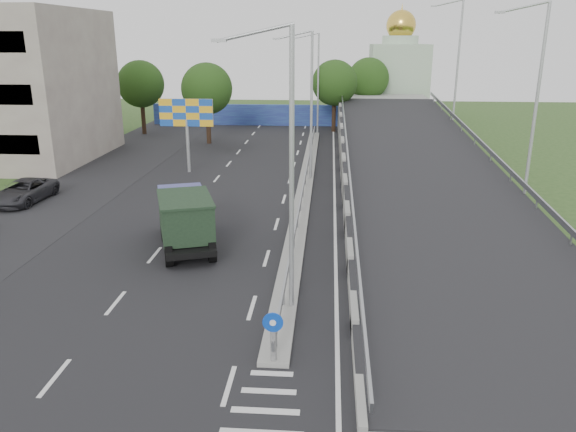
# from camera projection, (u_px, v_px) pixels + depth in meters

# --- Properties ---
(ground) EXTENTS (160.00, 160.00, 0.00)m
(ground) POSITION_uv_depth(u_px,v_px,m) (266.00, 410.00, 15.47)
(ground) COLOR #2D4C1E
(ground) RESTS_ON ground
(road_surface) EXTENTS (26.00, 90.00, 0.04)m
(road_surface) POSITION_uv_depth(u_px,v_px,m) (254.00, 203.00, 34.68)
(road_surface) COLOR black
(road_surface) RESTS_ON ground
(parking_strip) EXTENTS (8.00, 90.00, 0.05)m
(parking_strip) POSITION_uv_depth(u_px,v_px,m) (51.00, 199.00, 35.60)
(parking_strip) COLOR black
(parking_strip) RESTS_ON ground
(median) EXTENTS (1.00, 44.00, 0.20)m
(median) POSITION_uv_depth(u_px,v_px,m) (305.00, 186.00, 38.24)
(median) COLOR gray
(median) RESTS_ON ground
(overpass_ramp) EXTENTS (10.00, 50.00, 3.50)m
(overpass_ramp) POSITION_uv_depth(u_px,v_px,m) (418.00, 164.00, 37.21)
(overpass_ramp) COLOR gray
(overpass_ramp) RESTS_ON ground
(median_guardrail) EXTENTS (0.09, 44.00, 0.71)m
(median_guardrail) POSITION_uv_depth(u_px,v_px,m) (305.00, 177.00, 38.04)
(median_guardrail) COLOR gray
(median_guardrail) RESTS_ON median
(sign_bollard) EXTENTS (0.64, 0.23, 1.67)m
(sign_bollard) POSITION_uv_depth(u_px,v_px,m) (273.00, 337.00, 17.22)
(sign_bollard) COLOR black
(sign_bollard) RESTS_ON median
(lamp_post_near) EXTENTS (2.74, 0.18, 10.08)m
(lamp_post_near) POSITION_uv_depth(u_px,v_px,m) (286.00, 158.00, 19.39)
(lamp_post_near) COLOR #B2B5B7
(lamp_post_near) RESTS_ON median
(lamp_post_mid) EXTENTS (2.74, 0.18, 10.08)m
(lamp_post_mid) POSITION_uv_depth(u_px,v_px,m) (309.00, 98.00, 38.39)
(lamp_post_mid) COLOR #B2B5B7
(lamp_post_mid) RESTS_ON median
(lamp_post_far) EXTENTS (2.74, 0.18, 10.08)m
(lamp_post_far) POSITION_uv_depth(u_px,v_px,m) (316.00, 78.00, 57.39)
(lamp_post_far) COLOR #B2B5B7
(lamp_post_far) RESTS_ON median
(blue_wall) EXTENTS (30.00, 0.50, 2.40)m
(blue_wall) POSITION_uv_depth(u_px,v_px,m) (282.00, 115.00, 64.79)
(blue_wall) COLOR navy
(blue_wall) RESTS_ON ground
(church) EXTENTS (7.00, 7.00, 13.80)m
(church) POSITION_uv_depth(u_px,v_px,m) (398.00, 75.00, 70.15)
(church) COLOR #B2CCAD
(church) RESTS_ON ground
(billboard) EXTENTS (4.00, 0.24, 5.50)m
(billboard) POSITION_uv_depth(u_px,v_px,m) (186.00, 117.00, 41.43)
(billboard) COLOR #B2B5B7
(billboard) RESTS_ON ground
(tree_left_mid) EXTENTS (4.80, 4.80, 7.60)m
(tree_left_mid) POSITION_uv_depth(u_px,v_px,m) (207.00, 89.00, 52.60)
(tree_left_mid) COLOR black
(tree_left_mid) RESTS_ON ground
(tree_median_far) EXTENTS (4.80, 4.80, 7.60)m
(tree_median_far) POSITION_uv_depth(u_px,v_px,m) (335.00, 83.00, 59.35)
(tree_median_far) COLOR black
(tree_median_far) RESTS_ON ground
(tree_left_far) EXTENTS (4.80, 4.80, 7.60)m
(tree_left_far) POSITION_uv_depth(u_px,v_px,m) (141.00, 84.00, 57.92)
(tree_left_far) COLOR black
(tree_left_far) RESTS_ON ground
(tree_ramp_far) EXTENTS (4.80, 4.80, 7.60)m
(tree_ramp_far) POSITION_uv_depth(u_px,v_px,m) (368.00, 79.00, 65.72)
(tree_ramp_far) COLOR black
(tree_ramp_far) RESTS_ON ground
(dump_truck) EXTENTS (4.11, 6.53, 2.71)m
(dump_truck) POSITION_uv_depth(u_px,v_px,m) (185.00, 217.00, 27.16)
(dump_truck) COLOR black
(dump_truck) RESTS_ON ground
(parked_car_c) EXTENTS (2.57, 5.12, 1.39)m
(parked_car_c) POSITION_uv_depth(u_px,v_px,m) (24.00, 191.00, 34.73)
(parked_car_c) COLOR #2E2D32
(parked_car_c) RESTS_ON ground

